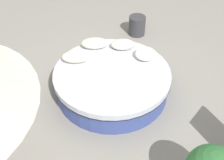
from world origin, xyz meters
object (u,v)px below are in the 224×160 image
object	(u,v)px
throw_pillow_2	(95,43)
throw_pillow_3	(76,57)
round_bed	(112,82)
throw_pillow_1	(123,44)
side_table	(137,26)
throw_pillow_0	(145,54)

from	to	relation	value
throw_pillow_2	throw_pillow_3	size ratio (longest dim) A/B	1.02
round_bed	throw_pillow_1	size ratio (longest dim) A/B	4.61
round_bed	throw_pillow_1	bearing A→B (deg)	70.71
throw_pillow_3	side_table	distance (m)	2.23
round_bed	throw_pillow_1	distance (m)	0.84
round_bed	throw_pillow_2	bearing A→B (deg)	111.40
throw_pillow_2	side_table	xyz separation A→B (m)	(1.03, 1.27, -0.38)
throw_pillow_1	throw_pillow_2	world-z (taller)	throw_pillow_2
throw_pillow_2	side_table	bearing A→B (deg)	51.02
round_bed	side_table	world-z (taller)	round_bed
throw_pillow_0	throw_pillow_2	size ratio (longest dim) A/B	0.74
throw_pillow_0	throw_pillow_2	bearing A→B (deg)	157.54
throw_pillow_0	side_table	world-z (taller)	throw_pillow_0
round_bed	throw_pillow_0	distance (m)	0.84
throw_pillow_0	throw_pillow_1	xyz separation A→B (m)	(-0.41, 0.34, -0.00)
round_bed	throw_pillow_3	distance (m)	0.83
round_bed	side_table	distance (m)	2.18
round_bed	throw_pillow_2	size ratio (longest dim) A/B	3.99
throw_pillow_3	throw_pillow_0	bearing A→B (deg)	1.32
round_bed	side_table	size ratio (longest dim) A/B	4.64
throw_pillow_0	side_table	distance (m)	1.72
round_bed	throw_pillow_0	size ratio (longest dim) A/B	5.40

